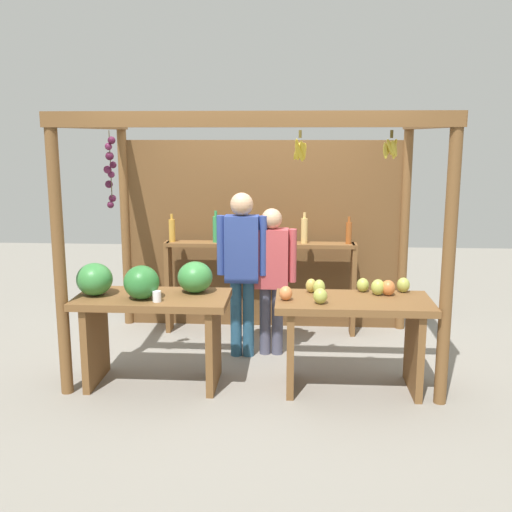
# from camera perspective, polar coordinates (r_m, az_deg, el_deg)

# --- Properties ---
(ground_plane) EXTENTS (12.00, 12.00, 0.00)m
(ground_plane) POSITION_cam_1_polar(r_m,az_deg,el_deg) (6.03, 0.12, -9.35)
(ground_plane) COLOR gray
(ground_plane) RESTS_ON ground
(market_stall) EXTENTS (3.21, 2.04, 2.31)m
(market_stall) POSITION_cam_1_polar(r_m,az_deg,el_deg) (6.14, 0.37, 4.00)
(market_stall) COLOR brown
(market_stall) RESTS_ON ground
(fruit_counter_left) EXTENTS (1.30, 0.66, 1.07)m
(fruit_counter_left) POSITION_cam_1_polar(r_m,az_deg,el_deg) (5.26, -10.03, -4.44)
(fruit_counter_left) COLOR brown
(fruit_counter_left) RESTS_ON ground
(fruit_counter_right) EXTENTS (1.30, 0.65, 0.93)m
(fruit_counter_right) POSITION_cam_1_polar(r_m,az_deg,el_deg) (5.18, 9.06, -6.10)
(fruit_counter_right) COLOR brown
(fruit_counter_right) RESTS_ON ground
(bottle_shelf_unit) EXTENTS (2.06, 0.22, 1.34)m
(bottle_shelf_unit) POSITION_cam_1_polar(r_m,az_deg,el_deg) (6.51, 0.33, -0.63)
(bottle_shelf_unit) COLOR brown
(bottle_shelf_unit) RESTS_ON ground
(vendor_man) EXTENTS (0.48, 0.22, 1.60)m
(vendor_man) POSITION_cam_1_polar(r_m,az_deg,el_deg) (5.78, -1.33, -0.37)
(vendor_man) COLOR #295778
(vendor_man) RESTS_ON ground
(vendor_woman) EXTENTS (0.48, 0.20, 1.45)m
(vendor_woman) POSITION_cam_1_polar(r_m,az_deg,el_deg) (5.85, 1.47, -1.27)
(vendor_woman) COLOR #4F5066
(vendor_woman) RESTS_ON ground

